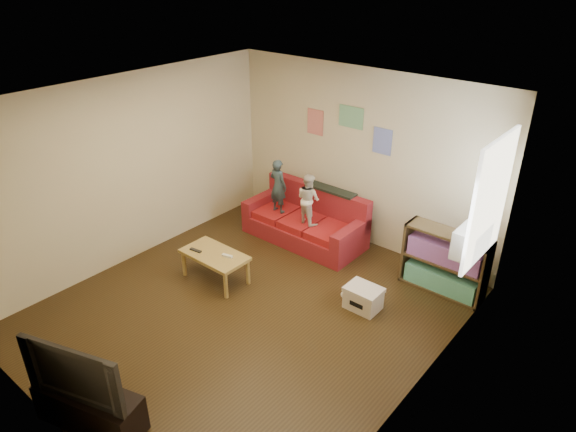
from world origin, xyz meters
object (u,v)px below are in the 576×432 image
Objects in this scene: child_a at (278,186)px; tv_stand at (90,408)px; child_b at (308,199)px; coffee_table at (215,257)px; file_box at (363,298)px; bookshelf at (444,265)px; sofa at (307,222)px; television at (80,367)px.

child_a is 0.81× the size of tv_stand.
coffee_table is (-0.40, -1.57, -0.44)m from child_b.
coffee_table is 0.86× the size of tv_stand.
tv_stand is (0.50, -4.05, -0.60)m from child_b.
bookshelf is at bearing 59.48° from file_box.
child_a reaches higher than sofa.
child_a is 1.66m from coffee_table.
child_a is 2.78m from bookshelf.
sofa is 2.40× the size of child_b.
child_a is 4.25m from tv_stand.
bookshelf is 4.56m from tv_stand.
sofa is 2.29m from bookshelf.
child_a is 1.95× the size of file_box.
bookshelf is 1.21m from file_box.
file_box is (1.94, 0.76, -0.20)m from coffee_table.
bookshelf is (2.54, 1.78, 0.04)m from coffee_table.
bookshelf is (2.13, 0.20, -0.40)m from child_b.
coffee_table reaches higher than tv_stand.
sofa is 1.78× the size of television.
child_a reaches higher than file_box.
sofa is 4.27m from tv_stand.
bookshelf is at bearing -163.53° from child_b.
television is at bearing -111.03° from bookshelf.
coffee_table is at bearing -144.99° from bookshelf.
bookshelf is at bearing -172.63° from child_a.
coffee_table is 3.10m from bookshelf.
bookshelf reaches higher than tv_stand.
file_box is 3.40m from tv_stand.
tv_stand is at bearing 108.00° from child_b.
coffee_table is at bearing -158.59° from file_box.
child_a is at bearing 159.14° from file_box.
child_a is at bearing 10.99° from child_b.
television reaches higher than sofa.
sofa is at bearing -156.79° from child_a.
coffee_table is at bearing -98.37° from sofa.
television is (1.10, -4.05, -0.12)m from child_a.
child_b is 0.85× the size of coffee_table.
television is (-1.04, -3.24, 0.56)m from file_box.
coffee_table is 0.87× the size of television.
child_a is 1.10× the size of child_b.
television reaches higher than bookshelf.
television is (0.65, -4.22, 0.43)m from sofa.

